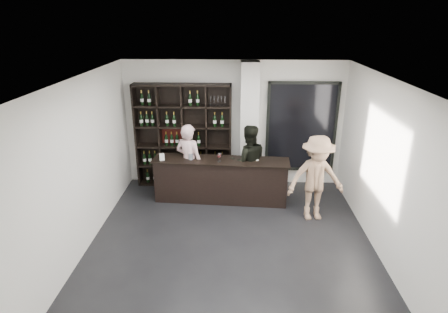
{
  "coord_description": "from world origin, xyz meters",
  "views": [
    {
      "loc": [
        0.09,
        -5.59,
        3.82
      ],
      "look_at": [
        -0.16,
        1.1,
        1.27
      ],
      "focal_mm": 30.0,
      "sensor_mm": 36.0,
      "label": 1
    }
  ],
  "objects_px": {
    "wine_shelf": "(183,136)",
    "taster_pink": "(189,162)",
    "customer": "(316,178)",
    "tasting_counter": "(221,180)",
    "taster_black": "(248,162)"
  },
  "relations": [
    {
      "from": "taster_pink",
      "to": "customer",
      "type": "relative_size",
      "value": 0.98
    },
    {
      "from": "wine_shelf",
      "to": "taster_pink",
      "type": "relative_size",
      "value": 1.42
    },
    {
      "from": "tasting_counter",
      "to": "customer",
      "type": "xyz_separation_m",
      "value": [
        1.87,
        -0.7,
        0.38
      ]
    },
    {
      "from": "tasting_counter",
      "to": "taster_black",
      "type": "bearing_deg",
      "value": 18.34
    },
    {
      "from": "wine_shelf",
      "to": "tasting_counter",
      "type": "bearing_deg",
      "value": -42.34
    },
    {
      "from": "tasting_counter",
      "to": "taster_pink",
      "type": "distance_m",
      "value": 0.78
    },
    {
      "from": "customer",
      "to": "taster_black",
      "type": "bearing_deg",
      "value": 137.84
    },
    {
      "from": "wine_shelf",
      "to": "customer",
      "type": "xyz_separation_m",
      "value": [
        2.77,
        -1.52,
        -0.34
      ]
    },
    {
      "from": "taster_pink",
      "to": "customer",
      "type": "distance_m",
      "value": 2.68
    },
    {
      "from": "taster_pink",
      "to": "taster_black",
      "type": "bearing_deg",
      "value": -153.15
    },
    {
      "from": "taster_black",
      "to": "customer",
      "type": "distance_m",
      "value": 1.54
    },
    {
      "from": "wine_shelf",
      "to": "taster_black",
      "type": "height_order",
      "value": "wine_shelf"
    },
    {
      "from": "wine_shelf",
      "to": "tasting_counter",
      "type": "height_order",
      "value": "wine_shelf"
    },
    {
      "from": "wine_shelf",
      "to": "customer",
      "type": "relative_size",
      "value": 1.39
    },
    {
      "from": "wine_shelf",
      "to": "taster_pink",
      "type": "xyz_separation_m",
      "value": [
        0.21,
        -0.72,
        -0.35
      ]
    }
  ]
}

